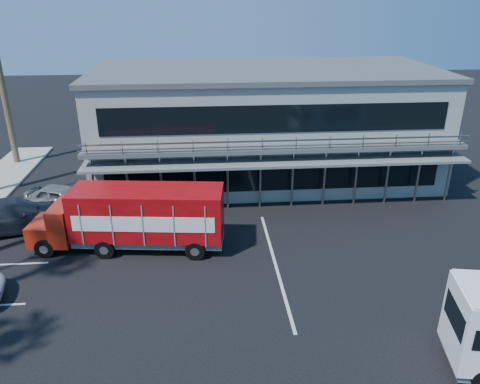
{
  "coord_description": "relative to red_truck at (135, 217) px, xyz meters",
  "views": [
    {
      "loc": [
        -1.24,
        -15.76,
        11.83
      ],
      "look_at": [
        0.61,
        6.4,
        2.3
      ],
      "focal_mm": 35.0,
      "sensor_mm": 36.0,
      "label": 1
    }
  ],
  "objects": [
    {
      "name": "red_truck",
      "position": [
        0.0,
        0.0,
        0.0
      ],
      "size": [
        9.63,
        3.28,
        3.18
      ],
      "rotation": [
        0.0,
        0.0,
        -0.11
      ],
      "color": "#B11F0E",
      "rests_on": "ground"
    },
    {
      "name": "building",
      "position": [
        7.65,
        9.86,
        1.91
      ],
      "size": [
        22.4,
        12.0,
        7.3
      ],
      "color": "#A2A799",
      "rests_on": "ground"
    },
    {
      "name": "parked_car_d",
      "position": [
        -6.84,
        2.53,
        -0.89
      ],
      "size": [
        6.34,
        3.9,
        1.72
      ],
      "primitive_type": "imported",
      "rotation": [
        0.0,
        0.0,
        1.84
      ],
      "color": "#272B34",
      "rests_on": "ground"
    },
    {
      "name": "ground",
      "position": [
        4.65,
        -5.07,
        -1.74
      ],
      "size": [
        120.0,
        120.0,
        0.0
      ],
      "primitive_type": "plane",
      "color": "black",
      "rests_on": "ground"
    },
    {
      "name": "parked_car_e",
      "position": [
        -4.85,
        4.86,
        -0.99
      ],
      "size": [
        4.76,
        3.21,
        1.51
      ],
      "primitive_type": "imported",
      "rotation": [
        0.0,
        0.0,
        1.21
      ],
      "color": "gray",
      "rests_on": "ground"
    }
  ]
}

